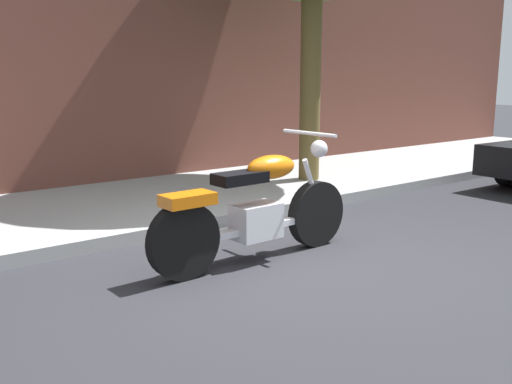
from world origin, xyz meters
name	(u,v)px	position (x,y,z in m)	size (l,w,h in m)	color
ground_plane	(297,262)	(0.00, 0.00, 0.00)	(60.00, 60.00, 0.00)	#28282D
sidewalk	(152,202)	(0.00, 2.79, 0.07)	(21.31, 2.79, 0.14)	#999999
motorcycle	(256,211)	(-0.28, 0.26, 0.47)	(2.20, 0.70, 1.15)	black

